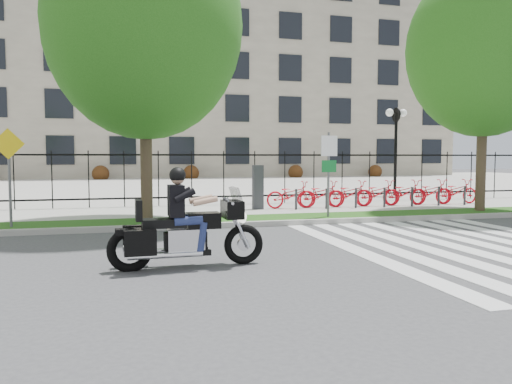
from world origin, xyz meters
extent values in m
plane|color=#3B3B3D|center=(0.00, 0.00, 0.00)|extent=(120.00, 120.00, 0.00)
cube|color=#999790|center=(0.00, 4.10, 0.07)|extent=(60.00, 0.20, 0.15)
cube|color=#1A4B12|center=(0.00, 4.95, 0.07)|extent=(60.00, 1.50, 0.15)
cube|color=#AAA89F|center=(0.00, 7.45, 0.07)|extent=(60.00, 3.50, 0.15)
cube|color=#AAA89F|center=(0.00, 25.00, 0.05)|extent=(80.00, 34.00, 0.10)
cube|color=gray|center=(0.00, 45.00, 10.00)|extent=(60.00, 20.00, 20.00)
cylinder|color=black|center=(10.00, 12.00, 2.00)|extent=(0.14, 0.14, 4.00)
cylinder|color=black|center=(10.00, 12.00, 3.90)|extent=(0.06, 0.70, 0.70)
sphere|color=white|center=(9.65, 12.00, 4.00)|extent=(0.36, 0.36, 0.36)
sphere|color=white|center=(10.35, 12.00, 4.00)|extent=(0.36, 0.36, 0.36)
cylinder|color=#34261C|center=(-1.80, 4.95, 2.00)|extent=(0.32, 0.32, 3.71)
ellipsoid|color=#1A5212|center=(-1.80, 4.95, 5.46)|extent=(5.33, 5.33, 6.13)
cylinder|color=#34261C|center=(9.04, 4.95, 2.05)|extent=(0.32, 0.32, 3.80)
ellipsoid|color=#1A5212|center=(9.04, 4.95, 5.44)|extent=(4.98, 4.98, 5.73)
cube|color=#2D2D33|center=(1.99, 7.20, 0.90)|extent=(0.35, 0.25, 1.50)
imported|color=red|center=(3.19, 7.20, 0.62)|extent=(1.78, 0.62, 0.94)
cylinder|color=#2D2D33|center=(3.19, 6.70, 0.50)|extent=(0.08, 0.08, 0.70)
imported|color=red|center=(4.29, 7.20, 0.62)|extent=(1.78, 0.62, 0.94)
cylinder|color=#2D2D33|center=(4.29, 6.70, 0.50)|extent=(0.08, 0.08, 0.70)
imported|color=red|center=(5.39, 7.20, 0.62)|extent=(1.78, 0.62, 0.94)
cylinder|color=#2D2D33|center=(5.39, 6.70, 0.50)|extent=(0.08, 0.08, 0.70)
imported|color=red|center=(6.49, 7.20, 0.62)|extent=(1.78, 0.62, 0.94)
cylinder|color=#2D2D33|center=(6.49, 6.70, 0.50)|extent=(0.08, 0.08, 0.70)
imported|color=red|center=(7.59, 7.20, 0.62)|extent=(1.78, 0.62, 0.94)
cylinder|color=#2D2D33|center=(7.59, 6.70, 0.50)|extent=(0.08, 0.08, 0.70)
imported|color=red|center=(8.69, 7.20, 0.62)|extent=(1.78, 0.62, 0.94)
cylinder|color=#2D2D33|center=(8.69, 6.70, 0.50)|extent=(0.08, 0.08, 0.70)
imported|color=red|center=(9.79, 7.20, 0.62)|extent=(1.78, 0.62, 0.94)
cylinder|color=#2D2D33|center=(9.79, 6.70, 0.50)|extent=(0.08, 0.08, 0.70)
cylinder|color=#59595B|center=(3.46, 4.60, 1.40)|extent=(0.07, 0.07, 2.50)
cube|color=white|center=(3.46, 4.56, 2.25)|extent=(0.50, 0.03, 0.60)
cube|color=#0C6626|center=(3.46, 4.56, 1.65)|extent=(0.45, 0.03, 0.35)
cylinder|color=#59595B|center=(-5.19, 4.60, 1.35)|extent=(0.07, 0.07, 2.40)
cube|color=yellow|center=(-5.19, 4.56, 2.25)|extent=(0.78, 0.03, 0.78)
torus|color=black|center=(-0.33, -0.49, 0.36)|extent=(0.72, 0.16, 0.72)
torus|color=black|center=(-2.32, -0.55, 0.36)|extent=(0.77, 0.18, 0.76)
cube|color=black|center=(-0.54, -0.50, 0.99)|extent=(0.33, 0.58, 0.31)
cube|color=#26262B|center=(-0.47, -0.50, 1.23)|extent=(0.17, 0.53, 0.32)
cube|color=silver|center=(-1.38, -0.53, 0.47)|extent=(0.64, 0.37, 0.42)
cube|color=black|center=(-1.07, -0.52, 0.81)|extent=(0.59, 0.37, 0.27)
cube|color=black|center=(-1.74, -0.54, 0.79)|extent=(0.74, 0.40, 0.15)
cube|color=black|center=(-2.16, -0.55, 1.02)|extent=(0.12, 0.36, 0.36)
cube|color=black|center=(-2.15, -0.86, 0.52)|extent=(0.53, 0.18, 0.42)
cube|color=black|center=(-2.17, -0.24, 0.52)|extent=(0.53, 0.18, 0.42)
cube|color=black|center=(-1.54, -0.53, 1.17)|extent=(0.26, 0.43, 0.54)
sphere|color=tan|center=(-1.50, -0.53, 1.57)|extent=(0.24, 0.24, 0.24)
sphere|color=black|center=(-1.50, -0.53, 1.61)|extent=(0.28, 0.28, 0.28)
camera|label=1|loc=(-2.38, -9.11, 1.92)|focal=35.00mm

